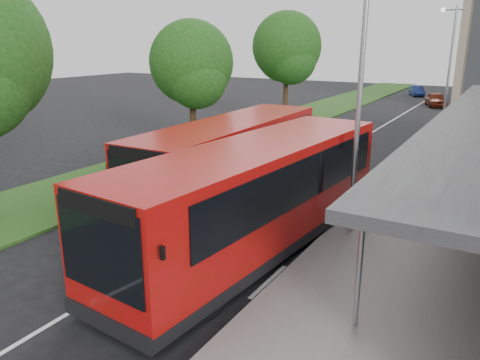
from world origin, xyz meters
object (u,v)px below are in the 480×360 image
Objects in this scene: lamp_post_far at (449,62)px; litter_bin at (448,166)px; lamp_post_near at (357,88)px; car_near at (436,99)px; car_far at (417,91)px; tree_far at (287,51)px; tree_mid at (192,68)px; bollard at (439,137)px; bus_main at (257,197)px; bus_second at (231,159)px.

litter_bin is (1.89, -11.64, -4.05)m from lamp_post_far.
car_near is (-2.52, 34.75, -4.05)m from lamp_post_near.
lamp_post_near is at bearing -103.65° from car_far.
lamp_post_far reaches higher than litter_bin.
car_far is at bearing 77.77° from tree_far.
tree_mid is 0.90× the size of lamp_post_far.
tree_mid is 0.90× the size of lamp_post_near.
litter_bin is 0.92× the size of bollard.
lamp_post_near is at bearing -32.36° from tree_mid.
car_far is at bearing 99.63° from bus_main.
bus_second is at bearing -110.55° from car_far.
litter_bin is at bearing -99.02° from car_near.
car_near reaches higher than bollard.
bollard is 29.18m from car_far.
car_far is at bearing 104.07° from lamp_post_far.
lamp_post_near is at bearing -102.72° from litter_bin.
tree_far is (-0.00, 12.00, 0.67)m from tree_mid.
tree_far reaches higher than lamp_post_near.
bus_second is 10.55× the size of litter_bin.
lamp_post_far is 6.50m from bollard.
car_far is at bearing 102.47° from litter_bin.
car_far is (5.27, 36.32, -4.08)m from tree_mid.
bus_second is (-3.22, 3.81, -0.07)m from bus_main.
tree_far is at bearing 160.53° from bollard.
tree_far is 18.92m from bus_second.
bus_main reaches higher than bus_second.
bus_main is 37.12m from car_near.
lamp_post_near reaches higher than car_near.
lamp_post_near is 9.48m from litter_bin.
lamp_post_far is 24.45m from car_far.
bus_main is at bearing -131.16° from lamp_post_near.
car_far is (-5.86, 43.37, -4.15)m from lamp_post_near.
tree_far reaches higher than bus_second.
bus_main is at bearing -98.75° from bollard.
tree_mid is at bearing -90.00° from tree_far.
tree_far is 22.07m from lamp_post_near.
tree_mid reaches higher than bus_main.
car_near is (8.61, 15.69, -4.64)m from tree_far.
lamp_post_far is at bearing 49.32° from tree_mid.
bus_main is at bearing -95.28° from lamp_post_far.
bollard is at bearing -99.58° from car_near.
lamp_post_far is 22.67m from bus_main.
lamp_post_far is 2.33× the size of car_far.
car_far is at bearing 89.90° from bus_second.
tree_far is at bearing -123.57° from car_far.
car_near is 1.14× the size of car_far.
bollard is at bearing -83.36° from lamp_post_far.
bollard is (2.66, 17.27, -0.93)m from bus_main.
tree_far reaches higher than car_far.
tree_far reaches higher than bus_main.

